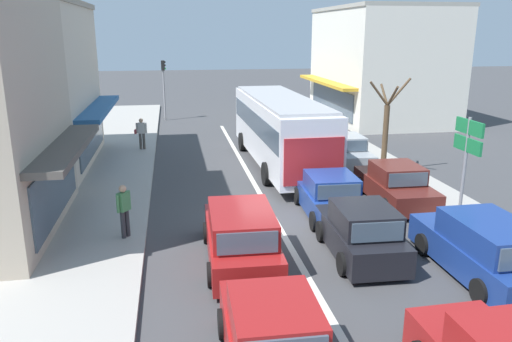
{
  "coord_description": "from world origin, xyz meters",
  "views": [
    {
      "loc": [
        -3.25,
        -14.98,
        6.09
      ],
      "look_at": [
        -0.32,
        2.27,
        1.2
      ],
      "focal_mm": 35.0,
      "sensor_mm": 36.0,
      "label": 1
    }
  ],
  "objects": [
    {
      "name": "hatchback_queue_far_back",
      "position": [
        1.78,
        -2.78,
        0.71
      ],
      "size": [
        1.92,
        3.76,
        1.54
      ],
      "color": "black",
      "rests_on": "ground"
    },
    {
      "name": "parked_wagon_kerb_front",
      "position": [
        4.45,
        -4.43,
        0.75
      ],
      "size": [
        1.96,
        4.51,
        1.58
      ],
      "color": "navy",
      "rests_on": "ground"
    },
    {
      "name": "traffic_light_downstreet",
      "position": [
        -3.71,
        20.92,
        2.85
      ],
      "size": [
        0.33,
        0.24,
        4.2
      ],
      "color": "gray",
      "rests_on": "ground"
    },
    {
      "name": "pedestrian_browsing_midblock",
      "position": [
        -4.78,
        -0.59,
        1.07
      ],
      "size": [
        0.39,
        0.47,
        1.63
      ],
      "color": "#333338",
      "rests_on": "sidewalk_left"
    },
    {
      "name": "street_tree_right",
      "position": [
        5.84,
        4.99,
        1.99
      ],
      "size": [
        1.86,
        1.72,
        4.23
      ],
      "color": "brown",
      "rests_on": "ground"
    },
    {
      "name": "parked_sedan_kerb_third",
      "position": [
        4.65,
        6.79,
        0.66
      ],
      "size": [
        1.98,
        4.24,
        1.47
      ],
      "color": "#9EA3A8",
      "rests_on": "ground"
    },
    {
      "name": "directional_road_sign",
      "position": [
        5.66,
        -1.34,
        2.7
      ],
      "size": [
        0.1,
        1.4,
        3.6
      ],
      "color": "gray",
      "rests_on": "ground"
    },
    {
      "name": "pedestrian_with_handbag_near",
      "position": [
        -4.87,
        11.28,
        1.07
      ],
      "size": [
        0.66,
        0.27,
        1.63
      ],
      "color": "#4C4742",
      "rests_on": "sidewalk_left"
    },
    {
      "name": "parked_hatchback_kerb_rear",
      "position": [
        4.59,
        12.42,
        0.71
      ],
      "size": [
        1.9,
        3.75,
        1.54
      ],
      "color": "#561E19",
      "rests_on": "ground"
    },
    {
      "name": "city_bus",
      "position": [
        1.66,
        7.32,
        1.88
      ],
      "size": [
        2.88,
        10.9,
        3.23
      ],
      "color": "silver",
      "rests_on": "ground"
    },
    {
      "name": "sidewalk_left",
      "position": [
        -6.8,
        6.0,
        0.07
      ],
      "size": [
        5.2,
        44.0,
        0.14
      ],
      "primitive_type": "cube",
      "color": "#A39E96",
      "rests_on": "ground"
    },
    {
      "name": "kerb_right",
      "position": [
        6.2,
        6.0,
        0.06
      ],
      "size": [
        2.8,
        44.0,
        0.12
      ],
      "primitive_type": "cube",
      "color": "#A39E96",
      "rests_on": "ground"
    },
    {
      "name": "ground_plane",
      "position": [
        0.0,
        0.0,
        0.0
      ],
      "size": [
        140.0,
        140.0,
        0.0
      ],
      "primitive_type": "plane",
      "color": "#3F3F42"
    },
    {
      "name": "parked_sedan_kerb_second",
      "position": [
        4.72,
        1.39,
        0.66
      ],
      "size": [
        1.97,
        4.24,
        1.47
      ],
      "color": "#561E19",
      "rests_on": "ground"
    },
    {
      "name": "building_right_far",
      "position": [
        11.48,
        19.08,
        3.89
      ],
      "size": [
        8.13,
        11.17,
        7.79
      ],
      "color": "silver",
      "rests_on": "ground"
    },
    {
      "name": "shopfront_mid_block",
      "position": [
        -10.18,
        8.89,
        3.71
      ],
      "size": [
        7.41,
        8.63,
        7.43
      ],
      "color": "beige",
      "rests_on": "ground"
    },
    {
      "name": "lane_centre_line",
      "position": [
        0.0,
        4.0,
        0.0
      ],
      "size": [
        0.2,
        28.0,
        0.01
      ],
      "primitive_type": "cube",
      "color": "silver",
      "rests_on": "ground"
    },
    {
      "name": "sedan_adjacent_lane_trail",
      "position": [
        1.94,
        0.49,
        0.66
      ],
      "size": [
        2.02,
        4.26,
        1.47
      ],
      "color": "navy",
      "rests_on": "ground"
    },
    {
      "name": "hatchback_adjacent_lane_lead",
      "position": [
        -1.63,
        -7.2,
        0.71
      ],
      "size": [
        1.89,
        3.74,
        1.54
      ],
      "color": "maroon",
      "rests_on": "ground"
    },
    {
      "name": "wagon_behind_bus_mid",
      "position": [
        -1.56,
        -2.57,
        0.75
      ],
      "size": [
        2.05,
        4.55,
        1.58
      ],
      "color": "maroon",
      "rests_on": "ground"
    }
  ]
}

